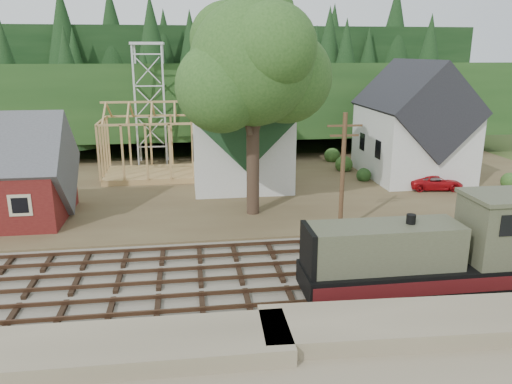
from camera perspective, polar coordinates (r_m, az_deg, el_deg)
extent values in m
plane|color=#384C1E|center=(26.71, -1.74, -9.84)|extent=(140.00, 140.00, 0.00)
cube|color=#7F7259|center=(19.46, 1.23, -20.61)|extent=(64.00, 5.00, 1.60)
cube|color=#726B5B|center=(26.68, -1.74, -9.68)|extent=(64.00, 11.00, 0.16)
cube|color=brown|center=(43.55, -4.38, 0.55)|extent=(64.00, 26.00, 0.30)
cube|color=#1E3F19|center=(67.00, -5.76, 5.77)|extent=(70.00, 28.96, 12.74)
cube|color=black|center=(82.80, -6.25, 7.66)|extent=(80.00, 20.00, 12.00)
cube|color=silver|center=(44.91, -2.08, 5.44)|extent=(8.00, 12.00, 6.40)
cube|color=#1B3C1F|center=(44.45, -2.12, 9.50)|extent=(8.40, 12.96, 8.40)
cube|color=silver|center=(38.33, -1.20, 11.51)|extent=(2.40, 2.40, 4.00)
cone|color=#1B3C1F|center=(38.23, -1.22, 16.45)|extent=(5.37, 5.37, 2.60)
cube|color=silver|center=(48.30, 17.37, 5.46)|extent=(8.00, 10.00, 6.40)
cube|color=black|center=(47.87, 17.69, 9.23)|extent=(8.40, 10.80, 8.40)
cube|color=tan|center=(47.37, -11.98, 2.00)|extent=(8.00, 6.00, 0.50)
cube|color=tan|center=(46.28, -12.45, 10.02)|extent=(8.00, 0.18, 0.18)
cube|color=silver|center=(51.05, -13.62, 9.44)|extent=(0.18, 0.18, 12.00)
cube|color=silver|center=(50.86, -10.44, 9.59)|extent=(0.18, 0.18, 12.00)
cube|color=silver|center=(53.82, -13.35, 9.76)|extent=(0.18, 0.18, 12.00)
cube|color=silver|center=(53.65, -10.33, 9.91)|extent=(0.18, 0.18, 12.00)
cube|color=silver|center=(52.07, -12.32, 16.26)|extent=(3.20, 3.20, 0.25)
cylinder|color=#38281E|center=(35.02, -0.37, 3.83)|extent=(0.90, 0.90, 8.00)
sphere|color=#294E1D|center=(34.27, -0.38, 14.53)|extent=(8.40, 8.40, 8.40)
sphere|color=#294E1D|center=(35.70, 3.48, 12.94)|extent=(6.40, 6.40, 6.40)
sphere|color=#294E1D|center=(33.31, -4.03, 11.87)|extent=(6.00, 6.00, 6.00)
cylinder|color=#4C331E|center=(31.60, 9.85, 1.72)|extent=(0.28, 0.28, 8.00)
cube|color=#4C331E|center=(30.99, 10.12, 7.47)|extent=(2.20, 0.12, 0.12)
cube|color=#4C331E|center=(31.08, 10.07, 6.38)|extent=(1.80, 0.12, 0.12)
cube|color=black|center=(26.33, 18.67, -10.32)|extent=(12.06, 2.51, 0.35)
cube|color=black|center=(26.02, 18.81, -8.87)|extent=(12.06, 2.91, 1.11)
cube|color=#484A36|center=(24.51, 14.49, -5.97)|extent=(7.23, 2.31, 2.11)
cube|color=#484A36|center=(27.16, 26.44, -3.78)|extent=(3.62, 2.81, 3.22)
cube|color=#484A36|center=(26.70, 26.87, -0.42)|extent=(3.82, 3.01, 0.20)
cube|color=#4C1012|center=(24.85, 20.33, -10.23)|extent=(12.06, 0.04, 0.70)
cube|color=#4C1012|center=(27.23, 17.43, -7.63)|extent=(12.06, 0.04, 0.70)
cylinder|color=black|center=(24.60, 17.28, -3.25)|extent=(0.44, 0.44, 0.70)
imported|color=#558DB6|center=(38.90, -22.82, -1.41)|extent=(1.72, 3.54, 1.16)
imported|color=#B50E14|center=(44.69, 19.79, 1.07)|extent=(4.72, 2.64, 1.25)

